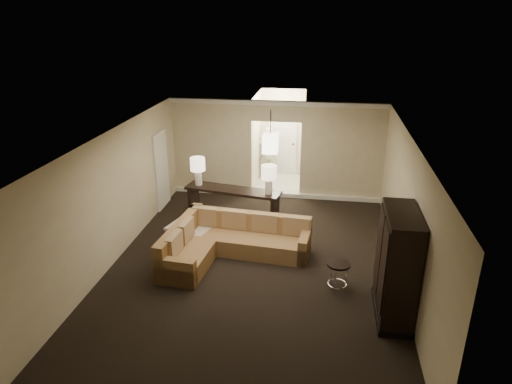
% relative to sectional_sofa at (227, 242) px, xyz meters
% --- Properties ---
extents(ground, '(8.00, 8.00, 0.00)m').
position_rel_sectional_sofa_xyz_m(ground, '(0.64, -0.32, -0.34)').
color(ground, black).
rests_on(ground, ground).
extents(wall_back, '(6.00, 0.04, 2.80)m').
position_rel_sectional_sofa_xyz_m(wall_back, '(0.64, 3.68, 1.06)').
color(wall_back, beige).
rests_on(wall_back, ground).
extents(wall_front, '(6.00, 0.04, 2.80)m').
position_rel_sectional_sofa_xyz_m(wall_front, '(0.64, -4.32, 1.06)').
color(wall_front, beige).
rests_on(wall_front, ground).
extents(wall_left, '(0.04, 8.00, 2.80)m').
position_rel_sectional_sofa_xyz_m(wall_left, '(-2.36, -0.32, 1.06)').
color(wall_left, beige).
rests_on(wall_left, ground).
extents(wall_right, '(0.04, 8.00, 2.80)m').
position_rel_sectional_sofa_xyz_m(wall_right, '(3.64, -0.32, 1.06)').
color(wall_right, beige).
rests_on(wall_right, ground).
extents(ceiling, '(6.00, 8.00, 0.02)m').
position_rel_sectional_sofa_xyz_m(ceiling, '(0.64, -0.32, 2.46)').
color(ceiling, silver).
rests_on(ceiling, wall_back).
extents(crown_molding, '(6.00, 0.10, 0.12)m').
position_rel_sectional_sofa_xyz_m(crown_molding, '(0.64, 3.63, 2.39)').
color(crown_molding, white).
rests_on(crown_molding, wall_back).
extents(baseboard, '(6.00, 0.10, 0.12)m').
position_rel_sectional_sofa_xyz_m(baseboard, '(0.64, 3.63, -0.28)').
color(baseboard, white).
rests_on(baseboard, ground).
extents(side_door, '(0.05, 0.90, 2.10)m').
position_rel_sectional_sofa_xyz_m(side_door, '(-2.33, 2.48, 0.71)').
color(side_door, white).
rests_on(side_door, ground).
extents(foyer, '(1.44, 2.02, 2.80)m').
position_rel_sectional_sofa_xyz_m(foyer, '(0.64, 5.02, 0.96)').
color(foyer, beige).
rests_on(foyer, ground).
extents(sectional_sofa, '(3.02, 2.34, 0.85)m').
position_rel_sectional_sofa_xyz_m(sectional_sofa, '(0.00, 0.00, 0.00)').
color(sectional_sofa, brown).
rests_on(sectional_sofa, ground).
extents(coffee_table, '(1.23, 1.23, 0.42)m').
position_rel_sectional_sofa_xyz_m(coffee_table, '(-0.95, 0.68, -0.13)').
color(coffee_table, silver).
rests_on(coffee_table, ground).
extents(console_table, '(2.48, 0.97, 0.94)m').
position_rel_sectional_sofa_xyz_m(console_table, '(-0.20, 1.68, 0.22)').
color(console_table, black).
rests_on(console_table, ground).
extents(armoire, '(0.59, 1.38, 1.98)m').
position_rel_sectional_sofa_xyz_m(armoire, '(3.33, -1.58, 0.61)').
color(armoire, black).
rests_on(armoire, ground).
extents(drink_table, '(0.45, 0.45, 0.57)m').
position_rel_sectional_sofa_xyz_m(drink_table, '(2.39, -0.92, 0.07)').
color(drink_table, black).
rests_on(drink_table, ground).
extents(table_lamp_left, '(0.37, 0.37, 0.72)m').
position_rel_sectional_sofa_xyz_m(table_lamp_left, '(-1.13, 1.84, 1.07)').
color(table_lamp_left, white).
rests_on(table_lamp_left, console_table).
extents(table_lamp_right, '(0.37, 0.37, 0.72)m').
position_rel_sectional_sofa_xyz_m(table_lamp_right, '(0.72, 1.51, 1.07)').
color(table_lamp_right, white).
rests_on(table_lamp_right, console_table).
extents(pendant_light, '(0.38, 0.38, 1.09)m').
position_rel_sectional_sofa_xyz_m(pendant_light, '(0.64, 2.38, 1.61)').
color(pendant_light, black).
rests_on(pendant_light, ceiling).
extents(person, '(0.77, 0.62, 1.84)m').
position_rel_sectional_sofa_xyz_m(person, '(0.20, 5.28, 0.58)').
color(person, beige).
rests_on(person, ground).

